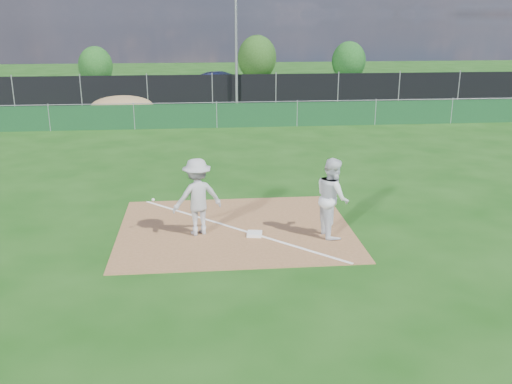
% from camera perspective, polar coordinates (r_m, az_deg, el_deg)
% --- Properties ---
extents(ground, '(90.00, 90.00, 0.00)m').
position_cam_1_polar(ground, '(23.52, -3.51, 4.14)').
color(ground, '#14400D').
rests_on(ground, ground).
extents(infield_dirt, '(6.00, 5.00, 0.02)m').
position_cam_1_polar(infield_dirt, '(14.91, -2.08, -3.70)').
color(infield_dirt, brown).
rests_on(infield_dirt, ground).
extents(foul_line, '(5.01, 5.01, 0.01)m').
position_cam_1_polar(foul_line, '(14.90, -2.08, -3.64)').
color(foul_line, white).
rests_on(foul_line, infield_dirt).
extents(green_fence, '(44.00, 0.05, 1.20)m').
position_cam_1_polar(green_fence, '(28.30, -3.95, 7.62)').
color(green_fence, '#0F3719').
rests_on(green_fence, ground).
extents(dirt_mound, '(3.38, 2.60, 1.17)m').
position_cam_1_polar(dirt_mound, '(32.02, -13.24, 8.31)').
color(dirt_mound, olive).
rests_on(dirt_mound, ground).
extents(black_fence, '(46.00, 0.04, 1.80)m').
position_cam_1_polar(black_fence, '(36.17, -4.39, 10.21)').
color(black_fence, black).
rests_on(black_fence, ground).
extents(parking_lot, '(46.00, 9.00, 0.01)m').
position_cam_1_polar(parking_lot, '(41.24, -4.55, 9.83)').
color(parking_lot, black).
rests_on(parking_lot, ground).
extents(light_pole, '(0.16, 0.16, 8.00)m').
position_cam_1_polar(light_pole, '(35.69, -2.00, 15.15)').
color(light_pole, slate).
rests_on(light_pole, ground).
extents(first_base, '(0.43, 0.43, 0.08)m').
position_cam_1_polar(first_base, '(14.43, -0.15, -4.21)').
color(first_base, white).
rests_on(first_base, infield_dirt).
extents(play_at_first, '(1.86, 1.08, 1.96)m').
position_cam_1_polar(play_at_first, '(14.31, -5.88, -0.49)').
color(play_at_first, '#AFAFB2').
rests_on(play_at_first, infield_dirt).
extents(runner, '(0.86, 1.05, 2.01)m').
position_cam_1_polar(runner, '(14.31, 7.64, -0.54)').
color(runner, silver).
rests_on(runner, ground).
extents(car_left, '(4.43, 2.89, 1.40)m').
position_cam_1_polar(car_left, '(41.26, -10.91, 10.57)').
color(car_left, '#A2A5A9').
rests_on(car_left, parking_lot).
extents(car_mid, '(5.02, 2.66, 1.57)m').
position_cam_1_polar(car_mid, '(39.85, -3.43, 10.74)').
color(car_mid, black).
rests_on(car_mid, parking_lot).
extents(car_right, '(4.64, 2.50, 1.28)m').
position_cam_1_polar(car_right, '(41.09, 3.31, 10.73)').
color(car_right, black).
rests_on(car_right, parking_lot).
extents(tree_left, '(2.58, 2.58, 3.07)m').
position_cam_1_polar(tree_left, '(46.37, -15.75, 12.03)').
color(tree_left, '#382316').
rests_on(tree_left, ground).
extents(tree_mid, '(3.18, 3.18, 3.77)m').
position_cam_1_polar(tree_mid, '(48.08, 0.11, 13.27)').
color(tree_mid, '#382316').
rests_on(tree_mid, ground).
extents(tree_right, '(2.77, 2.77, 3.28)m').
position_cam_1_polar(tree_right, '(48.67, 9.25, 12.80)').
color(tree_right, '#382316').
rests_on(tree_right, ground).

